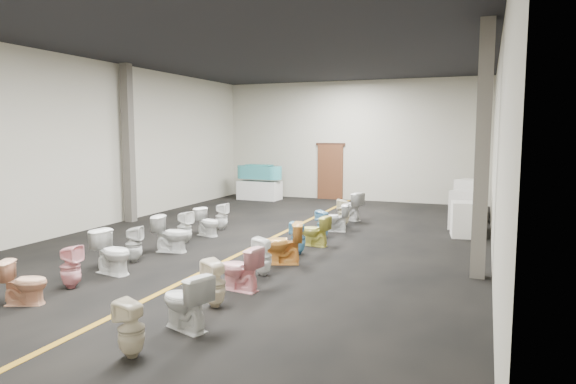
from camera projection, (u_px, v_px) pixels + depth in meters
name	position (u px, v px, depth m)	size (l,w,h in m)	color
floor	(267.00, 240.00, 12.27)	(16.00, 16.00, 0.00)	black
ceiling	(266.00, 48.00, 11.75)	(16.00, 16.00, 0.00)	black
wall_back	(351.00, 141.00, 19.41)	(10.00, 10.00, 0.00)	#BBB59F
wall_left	(97.00, 144.00, 13.81)	(16.00, 16.00, 0.00)	#BBB59F
wall_right	(497.00, 149.00, 10.21)	(16.00, 16.00, 0.00)	#BBB59F
aisle_stripe	(267.00, 240.00, 12.27)	(0.12, 15.60, 0.01)	#956815
back_door	(330.00, 172.00, 19.79)	(1.00, 0.10, 2.10)	#562D19
door_frame	(331.00, 144.00, 19.67)	(1.15, 0.08, 0.10)	#331C11
column_left	(128.00, 144.00, 14.64)	(0.25, 0.25, 4.50)	#59544C
column_right	(483.00, 151.00, 8.91)	(0.25, 0.25, 4.50)	#59544C
display_table	(260.00, 190.00, 19.74)	(1.60, 0.80, 0.71)	white
bathtub	(259.00, 172.00, 19.65)	(1.86, 0.77, 0.55)	teal
appliance_crate_a	(466.00, 219.00, 12.66)	(0.68, 0.68, 0.87)	silver
appliance_crate_b	(468.00, 210.00, 13.64)	(0.76, 0.76, 1.04)	silver
appliance_crate_c	(469.00, 207.00, 15.00)	(0.69, 0.69, 0.78)	silver
appliance_crate_d	(471.00, 197.00, 16.04)	(0.77, 0.77, 1.11)	silver
toilet_left_2	(24.00, 282.00, 7.69)	(0.38, 0.67, 0.68)	#EDAC85
toilet_left_3	(70.00, 267.00, 8.48)	(0.33, 0.33, 0.73)	#F4A8AF
toilet_left_4	(113.00, 252.00, 9.35)	(0.45, 0.79, 0.80)	white
toilet_left_5	(134.00, 244.00, 10.19)	(0.33, 0.33, 0.72)	silver
toilet_left_6	(171.00, 234.00, 11.07)	(0.44, 0.77, 0.79)	white
toilet_left_7	(185.00, 227.00, 11.97)	(0.34, 0.34, 0.75)	white
toilet_left_8	(208.00, 222.00, 12.80)	(0.39, 0.68, 0.69)	white
toilet_left_9	(222.00, 216.00, 13.59)	(0.32, 0.33, 0.71)	white
toilet_right_0	(131.00, 329.00, 5.87)	(0.31, 0.31, 0.68)	beige
toilet_right_1	(185.00, 301.00, 6.69)	(0.43, 0.75, 0.77)	silver
toilet_right_2	(215.00, 283.00, 7.56)	(0.32, 0.33, 0.72)	beige
toilet_right_3	(240.00, 268.00, 8.36)	(0.41, 0.73, 0.74)	#FCABB0
toilet_right_4	(263.00, 256.00, 9.25)	(0.31, 0.32, 0.70)	white
toilet_right_5	(282.00, 243.00, 10.05)	(0.46, 0.81, 0.82)	gold
toilet_right_6	(298.00, 238.00, 10.87)	(0.31, 0.32, 0.70)	#65ADD0
toilet_right_7	(315.00, 231.00, 11.65)	(0.39, 0.69, 0.70)	#CEC551
toilet_right_8	(323.00, 224.00, 12.58)	(0.31, 0.31, 0.68)	#6CABCF
toilet_right_9	(335.00, 218.00, 13.35)	(0.40, 0.71, 0.72)	white
toilet_right_10	(343.00, 212.00, 14.15)	(0.34, 0.34, 0.75)	beige
toilet_right_11	(349.00, 206.00, 15.07)	(0.47, 0.82, 0.84)	silver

